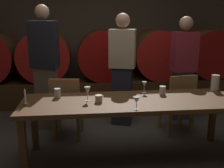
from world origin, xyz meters
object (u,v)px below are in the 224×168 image
at_px(chair_right, 179,101).
at_px(guest_right, 183,68).
at_px(cup_left, 57,93).
at_px(cup_right, 163,90).
at_px(pitcher, 215,83).
at_px(cup_center, 99,98).
at_px(dining_table, 132,106).
at_px(guest_left, 45,67).
at_px(wine_barrel_left, 45,55).
at_px(chair_left, 66,105).
at_px(wine_barrel_far_right, 206,53).
at_px(wine_glass_right, 144,85).
at_px(wine_barrel_center, 103,55).
at_px(wine_glass_center, 136,100).
at_px(candle_center, 25,101).
at_px(wine_barrel_right, 156,54).
at_px(wine_glass_left, 87,91).
at_px(guest_center, 122,69).

distance_m(chair_right, guest_right, 0.72).
xyz_separation_m(cup_left, cup_right, (1.28, -0.01, -0.00)).
height_order(pitcher, cup_center, pitcher).
relative_size(dining_table, guest_left, 1.38).
bearing_deg(guest_left, wine_barrel_left, -69.56).
relative_size(chair_left, chair_right, 1.00).
relative_size(wine_barrel_far_right, chair_right, 1.08).
height_order(wine_glass_right, cup_right, wine_glass_right).
relative_size(dining_table, chair_left, 2.86).
distance_m(wine_barrel_center, dining_table, 2.31).
bearing_deg(wine_barrel_far_right, cup_center, -135.11).
bearing_deg(cup_left, wine_glass_center, -31.92).
relative_size(candle_center, cup_left, 1.80).
distance_m(wine_barrel_right, cup_left, 2.73).
relative_size(guest_right, wine_glass_right, 11.49).
relative_size(wine_barrel_far_right, cup_right, 9.10).
bearing_deg(wine_barrel_right, cup_left, -130.05).
bearing_deg(wine_glass_left, wine_barrel_far_right, 42.78).
bearing_deg(candle_center, dining_table, 2.84).
bearing_deg(wine_glass_center, cup_left, 148.08).
relative_size(guest_right, cup_left, 15.38).
height_order(wine_glass_center, cup_center, wine_glass_center).
bearing_deg(wine_barrel_center, wine_barrel_left, 180.00).
height_order(wine_barrel_left, guest_right, guest_right).
bearing_deg(wine_barrel_left, guest_left, -82.71).
bearing_deg(wine_barrel_far_right, wine_glass_left, -137.22).
bearing_deg(chair_right, wine_glass_center, 41.70).
height_order(dining_table, wine_glass_left, wine_glass_left).
distance_m(wine_barrel_far_right, guest_center, 2.26).
relative_size(guest_center, cup_left, 15.81).
xyz_separation_m(chair_right, pitcher, (0.35, -0.33, 0.34)).
xyz_separation_m(wine_barrel_center, chair_right, (0.97, -1.65, -0.45)).
relative_size(wine_barrel_far_right, cup_left, 8.79).
distance_m(wine_barrel_center, guest_left, 1.57).
height_order(wine_barrel_left, cup_left, wine_barrel_left).
xyz_separation_m(wine_barrel_left, wine_glass_left, (0.75, -2.26, -0.09)).
bearing_deg(cup_right, wine_glass_left, -170.00).
bearing_deg(wine_barrel_right, cup_right, -102.77).
relative_size(chair_left, candle_center, 4.51).
xyz_separation_m(wine_barrel_far_right, wine_glass_left, (-2.45, -2.26, -0.09)).
bearing_deg(candle_center, guest_center, 42.45).
height_order(wine_barrel_left, wine_glass_right, wine_barrel_left).
bearing_deg(wine_barrel_right, wine_barrel_center, 180.00).
distance_m(chair_left, cup_right, 1.31).
bearing_deg(cup_right, wine_glass_center, -129.86).
distance_m(wine_glass_left, cup_right, 0.94).
xyz_separation_m(wine_glass_left, cup_center, (0.12, -0.05, -0.08)).
bearing_deg(wine_glass_right, guest_center, 102.11).
bearing_deg(wine_barrel_far_right, dining_table, -130.32).
xyz_separation_m(wine_barrel_right, pitcher, (0.26, -1.99, -0.11)).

